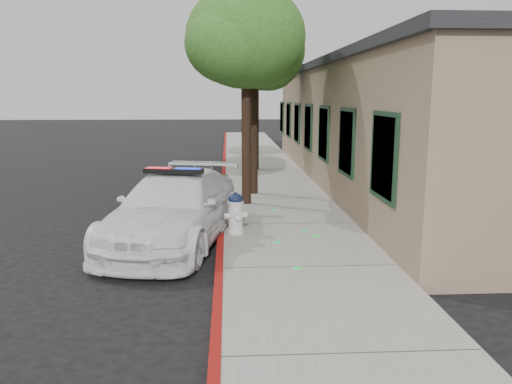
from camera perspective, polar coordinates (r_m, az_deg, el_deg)
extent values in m
plane|color=black|center=(8.81, -4.60, -9.55)|extent=(120.00, 120.00, 0.00)
cube|color=gray|center=(11.73, 3.59, -3.95)|extent=(3.20, 60.00, 0.15)
cube|color=#9E1511|center=(11.65, -3.97, -4.04)|extent=(0.14, 60.00, 0.16)
cube|color=#837256|center=(18.46, 17.43, 7.04)|extent=(7.00, 20.00, 4.00)
cube|color=black|center=(18.46, 17.81, 13.61)|extent=(7.30, 20.30, 0.24)
cube|color=black|center=(9.78, 14.32, 3.95)|extent=(0.08, 1.48, 1.68)
cube|color=black|center=(12.66, 10.27, 5.61)|extent=(0.08, 1.48, 1.68)
cube|color=black|center=(15.58, 7.71, 6.64)|extent=(0.08, 1.48, 1.68)
cube|color=black|center=(18.53, 5.96, 7.33)|extent=(0.08, 1.48, 1.68)
cube|color=black|center=(21.49, 4.69, 7.83)|extent=(0.08, 1.48, 1.68)
cube|color=black|center=(24.46, 3.72, 8.20)|extent=(0.08, 1.48, 1.68)
cube|color=black|center=(27.44, 2.97, 8.50)|extent=(0.08, 1.48, 1.68)
imported|color=white|center=(10.70, -9.22, -1.86)|extent=(3.12, 5.43, 1.48)
cube|color=black|center=(10.55, -9.35, 2.39)|extent=(1.23, 0.53, 0.10)
cube|color=red|center=(10.66, -10.99, 2.45)|extent=(0.56, 0.35, 0.11)
cube|color=#0C1AD2|center=(10.46, -7.69, 2.39)|extent=(0.56, 0.35, 0.11)
cylinder|color=silver|center=(10.89, -2.31, -4.52)|extent=(0.37, 0.37, 0.07)
cylinder|color=silver|center=(10.81, -2.33, -2.82)|extent=(0.31, 0.31, 0.60)
cylinder|color=silver|center=(10.74, -2.34, -1.15)|extent=(0.35, 0.35, 0.04)
ellipsoid|color=black|center=(10.73, -2.34, -0.80)|extent=(0.32, 0.32, 0.24)
cylinder|color=black|center=(10.70, -2.35, -0.24)|extent=(0.08, 0.08, 0.07)
cylinder|color=silver|center=(10.77, -3.29, -2.73)|extent=(0.15, 0.14, 0.12)
cylinder|color=silver|center=(10.84, -1.37, -2.62)|extent=(0.15, 0.14, 0.12)
cylinder|color=silver|center=(10.62, -2.11, -2.79)|extent=(0.18, 0.16, 0.15)
cylinder|color=black|center=(13.64, -1.12, 6.04)|extent=(0.26, 0.26, 3.55)
ellipsoid|color=#285A1C|center=(13.68, -1.16, 17.22)|extent=(3.15, 3.15, 2.68)
ellipsoid|color=#285A1C|center=(14.03, 0.67, 15.84)|extent=(2.37, 2.37, 2.01)
ellipsoid|color=#285A1C|center=(13.30, -2.66, 16.54)|extent=(2.46, 2.46, 2.09)
cylinder|color=black|center=(15.09, -0.26, 6.44)|extent=(0.25, 0.25, 3.51)
ellipsoid|color=#284E18|center=(15.12, -0.27, 16.36)|extent=(2.94, 2.94, 2.50)
ellipsoid|color=#284E18|center=(15.46, 0.92, 15.18)|extent=(2.37, 2.37, 2.02)
ellipsoid|color=#284E18|center=(14.84, -1.59, 15.72)|extent=(2.28, 2.28, 1.94)
cylinder|color=black|center=(20.20, -0.05, 7.52)|extent=(0.26, 0.26, 3.50)
ellipsoid|color=#214B17|center=(20.22, -0.05, 15.03)|extent=(3.00, 3.00, 2.55)
ellipsoid|color=#214B17|center=(20.39, 1.41, 14.15)|extent=(2.30, 2.30, 1.95)
ellipsoid|color=#214B17|center=(19.91, -0.95, 14.52)|extent=(2.40, 2.40, 2.04)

